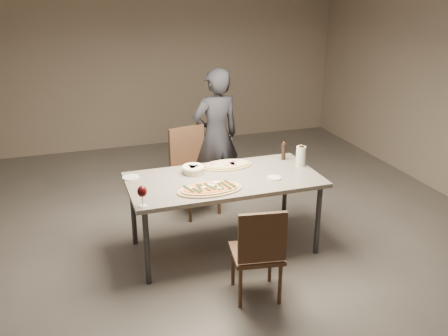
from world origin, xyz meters
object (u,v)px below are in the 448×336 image
object	(u,v)px
zucchini_pizza	(210,189)
diner	(216,136)
bread_basket	(193,169)
chair_far	(192,165)
ham_pizza	(227,165)
carafe	(301,156)
pepper_mill_left	(301,156)
dining_table	(224,184)
chair_near	(259,249)

from	to	relation	value
zucchini_pizza	diner	xyz separation A→B (m)	(0.49, 1.37, 0.03)
bread_basket	chair_far	world-z (taller)	chair_far
ham_pizza	carafe	world-z (taller)	carafe
bread_basket	pepper_mill_left	world-z (taller)	pepper_mill_left
pepper_mill_left	diner	size ratio (longest dim) A/B	0.14
dining_table	chair_far	bearing A→B (deg)	93.28
bread_basket	dining_table	bearing A→B (deg)	-40.62
chair_near	pepper_mill_left	bearing A→B (deg)	57.95
carafe	chair_near	size ratio (longest dim) A/B	0.23
dining_table	chair_far	distance (m)	0.98
bread_basket	diner	world-z (taller)	diner
pepper_mill_left	chair_near	world-z (taller)	pepper_mill_left
carafe	chair_far	size ratio (longest dim) A/B	0.21
pepper_mill_left	chair_near	distance (m)	1.32
ham_pizza	diner	distance (m)	0.87
chair_far	carafe	bearing A→B (deg)	120.80
carafe	diner	size ratio (longest dim) A/B	0.13
pepper_mill_left	carafe	xyz separation A→B (m)	(-0.00, 0.01, -0.01)
carafe	pepper_mill_left	bearing A→B (deg)	-90.00
carafe	chair_near	bearing A→B (deg)	-130.97
ham_pizza	bread_basket	world-z (taller)	bread_basket
ham_pizza	bread_basket	distance (m)	0.38
dining_table	bread_basket	bearing A→B (deg)	139.38
chair_far	ham_pizza	bearing A→B (deg)	90.75
bread_basket	chair_near	distance (m)	1.17
pepper_mill_left	chair_far	bearing A→B (deg)	134.42
zucchini_pizza	carafe	world-z (taller)	carafe
dining_table	carafe	size ratio (longest dim) A/B	9.04
bread_basket	zucchini_pizza	bearing A→B (deg)	-85.92
carafe	chair_near	distance (m)	1.33
bread_basket	carafe	bearing A→B (deg)	-7.38
dining_table	bread_basket	world-z (taller)	bread_basket
pepper_mill_left	ham_pizza	bearing A→B (deg)	162.80
zucchini_pizza	diner	bearing A→B (deg)	48.21
zucchini_pizza	bread_basket	xyz separation A→B (m)	(-0.03, 0.45, 0.03)
zucchini_pizza	chair_far	size ratio (longest dim) A/B	0.62
ham_pizza	carafe	xyz separation A→B (m)	(0.71, -0.21, 0.08)
bread_basket	ham_pizza	bearing A→B (deg)	10.96
zucchini_pizza	chair_far	world-z (taller)	chair_far
zucchini_pizza	carafe	xyz separation A→B (m)	(1.04, 0.31, 0.08)
dining_table	chair_near	distance (m)	0.92
dining_table	ham_pizza	bearing A→B (deg)	66.15
carafe	chair_far	bearing A→B (deg)	134.69
zucchini_pizza	ham_pizza	bearing A→B (deg)	35.12
zucchini_pizza	diner	world-z (taller)	diner
bread_basket	diner	xyz separation A→B (m)	(0.53, 0.93, -0.00)
dining_table	bread_basket	size ratio (longest dim) A/B	8.29
zucchini_pizza	diner	size ratio (longest dim) A/B	0.37
carafe	diner	bearing A→B (deg)	117.21
pepper_mill_left	zucchini_pizza	bearing A→B (deg)	-163.97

